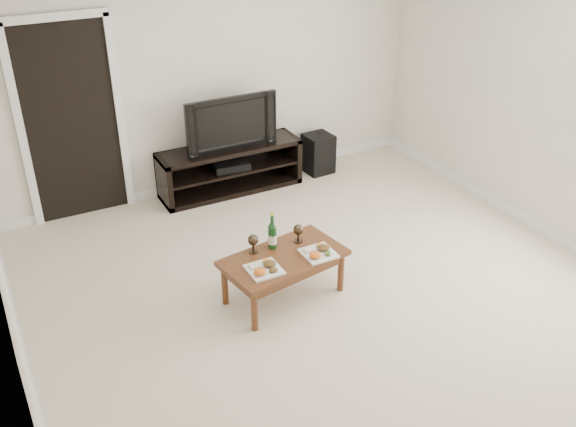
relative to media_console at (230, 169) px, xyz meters
The scene contains 13 objects.
floor 2.51m from the media_console, 91.38° to the right, with size 5.50×5.50×0.00m, color beige.
back_wall 1.06m from the media_console, 102.31° to the left, with size 5.00×0.04×2.60m, color white.
doorway 1.79m from the media_console, behind, with size 0.90×0.02×2.05m, color black.
media_console is the anchor object (origin of this frame).
television 0.58m from the media_console, ahead, with size 1.06×0.14×0.61m, color black.
av_receiver 0.05m from the media_console, 78.55° to the right, with size 0.40×0.30×0.08m, color black.
subwoofer 1.15m from the media_console, ahead, with size 0.32×0.32×0.48m, color black.
coffee_table 2.18m from the media_console, 101.24° to the right, with size 1.04×0.57×0.42m, color brown.
plate_left 2.36m from the media_console, 106.50° to the right, with size 0.27×0.27×0.07m, color white.
plate_right 2.26m from the media_console, 93.80° to the right, with size 0.27×0.27×0.07m, color white.
wine_bottle 2.04m from the media_console, 102.78° to the right, with size 0.07×0.07×0.35m, color #0F3815.
goblet_left 2.07m from the media_console, 107.70° to the right, with size 0.09×0.09×0.17m, color #362A1D, non-canonical shape.
goblet_right 2.01m from the media_console, 95.79° to the right, with size 0.09×0.09×0.17m, color #362A1D, non-canonical shape.
Camera 1 is at (-2.48, -3.71, 3.36)m, focal length 40.00 mm.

